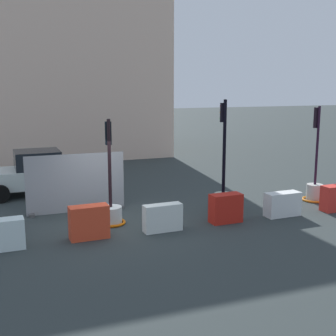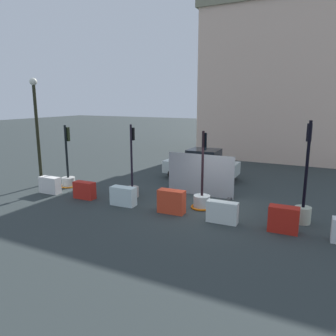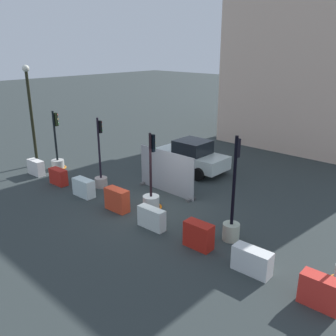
{
  "view_description": "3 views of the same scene",
  "coord_description": "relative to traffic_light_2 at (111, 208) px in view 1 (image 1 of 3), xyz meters",
  "views": [
    {
      "loc": [
        -3.09,
        -12.84,
        4.14
      ],
      "look_at": [
        1.59,
        -0.38,
        1.65
      ],
      "focal_mm": 48.28,
      "sensor_mm": 36.0,
      "label": 1
    },
    {
      "loc": [
        4.33,
        -11.92,
        4.34
      ],
      "look_at": [
        -1.93,
        0.49,
        1.4
      ],
      "focal_mm": 34.65,
      "sensor_mm": 36.0,
      "label": 2
    },
    {
      "loc": [
        9.62,
        -9.46,
        6.34
      ],
      "look_at": [
        0.31,
        0.51,
        1.69
      ],
      "focal_mm": 38.8,
      "sensor_mm": 36.0,
      "label": 3
    }
  ],
  "objects": [
    {
      "name": "ground_plane",
      "position": [
        0.12,
        0.03,
        -0.48
      ],
      "size": [
        120.0,
        120.0,
        0.0
      ],
      "primitive_type": "plane",
      "color": "#2E3636"
    },
    {
      "name": "traffic_light_2",
      "position": [
        0.0,
        0.0,
        0.0
      ],
      "size": [
        0.88,
        0.88,
        3.15
      ],
      "color": "silver",
      "rests_on": "ground_plane"
    },
    {
      "name": "traffic_light_3",
      "position": [
        3.8,
        0.08,
        0.25
      ],
      "size": [
        0.58,
        0.58,
        3.66
      ],
      "color": "#B2B9A2",
      "rests_on": "ground_plane"
    },
    {
      "name": "traffic_light_4",
      "position": [
        7.51,
        0.14,
        0.08
      ],
      "size": [
        0.87,
        0.87,
        3.38
      ],
      "color": "#B5B6B0",
      "rests_on": "ground_plane"
    },
    {
      "name": "construction_barrier_2",
      "position": [
        -3.06,
        -1.15,
        -0.08
      ],
      "size": [
        1.08,
        0.5,
        0.79
      ],
      "color": "silver",
      "rests_on": "ground_plane"
    },
    {
      "name": "construction_barrier_3",
      "position": [
        -0.85,
        -1.08,
        -0.02
      ],
      "size": [
        1.07,
        0.48,
        0.92
      ],
      "color": "red",
      "rests_on": "ground_plane"
    },
    {
      "name": "construction_barrier_4",
      "position": [
        1.23,
        -1.18,
        -0.08
      ],
      "size": [
        1.12,
        0.4,
        0.78
      ],
      "color": "silver",
      "rests_on": "ground_plane"
    },
    {
      "name": "construction_barrier_5",
      "position": [
        3.3,
        -1.07,
        -0.04
      ],
      "size": [
        0.98,
        0.49,
        0.88
      ],
      "color": "red",
      "rests_on": "ground_plane"
    },
    {
      "name": "construction_barrier_6",
      "position": [
        5.31,
        -1.1,
        -0.1
      ],
      "size": [
        1.17,
        0.5,
        0.76
      ],
      "color": "silver",
      "rests_on": "ground_plane"
    },
    {
      "name": "construction_barrier_7",
      "position": [
        7.33,
        -1.2,
        -0.05
      ],
      "size": [
        1.02,
        0.48,
        0.85
      ],
      "color": "red",
      "rests_on": "ground_plane"
    },
    {
      "name": "car_white_van",
      "position": [
        -1.81,
        4.69,
        0.32
      ],
      "size": [
        4.05,
        2.17,
        1.66
      ],
      "color": "silver",
      "rests_on": "ground_plane"
    },
    {
      "name": "building_main_facade",
      "position": [
        0.82,
        14.87,
        5.16
      ],
      "size": [
        11.43,
        8.03,
        11.23
      ],
      "color": "beige",
      "rests_on": "ground_plane"
    },
    {
      "name": "site_fence_panel",
      "position": [
        -0.74,
        1.68,
        0.43
      ],
      "size": [
        3.19,
        0.5,
        1.92
      ],
      "color": "#93969A",
      "rests_on": "ground_plane"
    }
  ]
}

